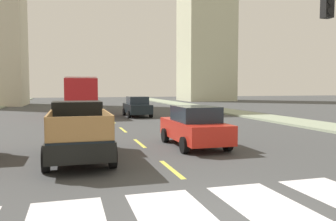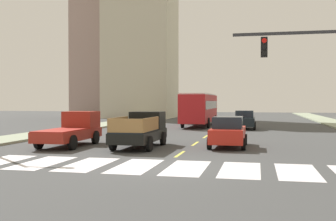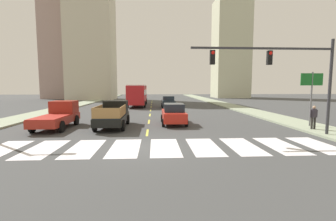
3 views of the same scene
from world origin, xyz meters
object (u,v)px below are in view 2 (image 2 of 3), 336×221
Objects in this scene: pickup_stakebed at (142,130)px; sedan_mid at (245,120)px; pickup_dark at (73,130)px; city_bus at (200,107)px; sedan_far at (228,132)px.

sedan_mid is at bearing 71.39° from pickup_stakebed.
pickup_dark is at bearing -120.11° from sedan_mid.
sedan_far is at bearing -78.56° from city_bus.
pickup_dark is 18.76m from sedan_mid.
city_bus is 19.17m from sedan_far.
city_bus reaches higher than pickup_dark.
pickup_stakebed is 1.18× the size of sedan_mid.
pickup_stakebed reaches higher than sedan_far.
city_bus is at bearing 105.11° from sedan_far.
sedan_far is (-0.44, -15.15, 0.00)m from sedan_mid.
city_bus is 2.45× the size of sedan_mid.
pickup_dark is at bearing -104.62° from city_bus.
pickup_stakebed is at bearing 1.92° from pickup_dark.
pickup_dark is 20.35m from city_bus.
pickup_stakebed is at bearing -108.23° from sedan_mid.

